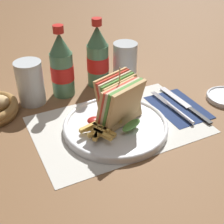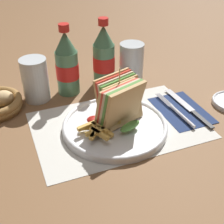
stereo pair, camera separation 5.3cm
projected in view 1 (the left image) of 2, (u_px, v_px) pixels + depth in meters
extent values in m
plane|color=brown|center=(113.00, 135.00, 0.77)|extent=(4.00, 4.00, 0.00)
cube|color=silver|center=(118.00, 125.00, 0.80)|extent=(0.43, 0.28, 0.00)
cylinder|color=white|center=(116.00, 127.00, 0.79)|extent=(0.26, 0.26, 0.01)
torus|color=white|center=(116.00, 125.00, 0.78)|extent=(0.26, 0.26, 0.01)
cube|color=tan|center=(125.00, 105.00, 0.74)|extent=(0.12, 0.07, 0.11)
cube|color=#518E3D|center=(122.00, 104.00, 0.75)|extent=(0.12, 0.07, 0.11)
cube|color=beige|center=(120.00, 104.00, 0.75)|extent=(0.12, 0.07, 0.11)
cube|color=red|center=(117.00, 103.00, 0.76)|extent=(0.12, 0.07, 0.11)
cube|color=tan|center=(115.00, 103.00, 0.76)|extent=(0.12, 0.07, 0.11)
ellipsoid|color=#518E3D|center=(131.00, 125.00, 0.75)|extent=(0.06, 0.04, 0.02)
cube|color=tan|center=(124.00, 102.00, 0.76)|extent=(0.12, 0.07, 0.11)
cube|color=#518E3D|center=(121.00, 101.00, 0.77)|extent=(0.12, 0.07, 0.11)
cube|color=beige|center=(119.00, 99.00, 0.77)|extent=(0.12, 0.07, 0.11)
cube|color=red|center=(116.00, 97.00, 0.77)|extent=(0.12, 0.07, 0.11)
cube|color=tan|center=(114.00, 95.00, 0.78)|extent=(0.12, 0.07, 0.11)
ellipsoid|color=#518E3D|center=(123.00, 116.00, 0.79)|extent=(0.06, 0.04, 0.02)
cylinder|color=tan|center=(119.00, 95.00, 0.75)|extent=(0.00, 0.00, 0.14)
cube|color=gold|center=(92.00, 128.00, 0.75)|extent=(0.06, 0.02, 0.01)
cube|color=gold|center=(101.00, 131.00, 0.74)|extent=(0.07, 0.02, 0.01)
cube|color=gold|center=(104.00, 130.00, 0.75)|extent=(0.04, 0.07, 0.01)
cube|color=gold|center=(95.00, 132.00, 0.73)|extent=(0.03, 0.05, 0.01)
cube|color=gold|center=(92.00, 126.00, 0.75)|extent=(0.07, 0.03, 0.01)
cube|color=gold|center=(102.00, 134.00, 0.72)|extent=(0.03, 0.06, 0.01)
cube|color=gold|center=(101.00, 128.00, 0.74)|extent=(0.03, 0.05, 0.01)
cube|color=gold|center=(106.00, 128.00, 0.74)|extent=(0.05, 0.04, 0.01)
cube|color=gold|center=(111.00, 123.00, 0.76)|extent=(0.05, 0.02, 0.01)
cube|color=gold|center=(98.00, 134.00, 0.72)|extent=(0.04, 0.04, 0.01)
ellipsoid|color=maroon|center=(94.00, 120.00, 0.78)|extent=(0.03, 0.03, 0.01)
cube|color=navy|center=(178.00, 107.00, 0.87)|extent=(0.12, 0.18, 0.00)
cylinder|color=silver|center=(181.00, 113.00, 0.83)|extent=(0.01, 0.11, 0.01)
cylinder|color=silver|center=(159.00, 98.00, 0.90)|extent=(0.01, 0.07, 0.00)
cylinder|color=silver|center=(160.00, 98.00, 0.90)|extent=(0.01, 0.07, 0.00)
cylinder|color=silver|center=(161.00, 98.00, 0.90)|extent=(0.01, 0.07, 0.00)
cylinder|color=silver|center=(162.00, 97.00, 0.90)|extent=(0.01, 0.07, 0.00)
cube|color=black|center=(200.00, 115.00, 0.83)|extent=(0.01, 0.09, 0.00)
cube|color=silver|center=(175.00, 97.00, 0.91)|extent=(0.02, 0.13, 0.00)
cylinder|color=#4C7F5B|center=(63.00, 74.00, 0.90)|extent=(0.07, 0.07, 0.13)
cylinder|color=red|center=(62.00, 72.00, 0.90)|extent=(0.07, 0.07, 0.05)
cone|color=#4C7F5B|center=(60.00, 43.00, 0.85)|extent=(0.06, 0.06, 0.06)
cylinder|color=red|center=(58.00, 29.00, 0.83)|extent=(0.03, 0.03, 0.02)
cylinder|color=#4C7F5B|center=(98.00, 65.00, 0.95)|extent=(0.07, 0.07, 0.13)
cylinder|color=red|center=(98.00, 63.00, 0.95)|extent=(0.07, 0.07, 0.05)
cone|color=#4C7F5B|center=(97.00, 35.00, 0.90)|extent=(0.06, 0.06, 0.06)
cylinder|color=red|center=(97.00, 22.00, 0.88)|extent=(0.03, 0.03, 0.02)
cylinder|color=silver|center=(125.00, 62.00, 0.98)|extent=(0.08, 0.08, 0.12)
cylinder|color=black|center=(125.00, 69.00, 0.99)|extent=(0.07, 0.07, 0.07)
cylinder|color=silver|center=(30.00, 83.00, 0.86)|extent=(0.08, 0.08, 0.12)
cylinder|color=black|center=(32.00, 91.00, 0.88)|extent=(0.07, 0.07, 0.07)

